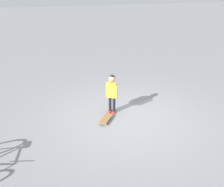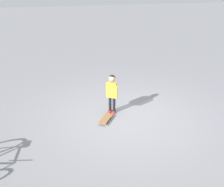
# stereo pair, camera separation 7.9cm
# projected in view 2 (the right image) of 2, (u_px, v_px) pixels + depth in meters

# --- Properties ---
(ground_plane) EXTENTS (50.00, 50.00, 0.00)m
(ground_plane) POSITION_uv_depth(u_px,v_px,m) (128.00, 118.00, 7.02)
(ground_plane) COLOR gray
(child_person) EXTENTS (0.28, 0.36, 1.06)m
(child_person) POSITION_uv_depth(u_px,v_px,m) (112.00, 90.00, 7.03)
(child_person) COLOR black
(child_person) RESTS_ON ground
(skateboard) EXTENTS (0.46, 0.57, 0.07)m
(skateboard) POSITION_uv_depth(u_px,v_px,m) (106.00, 119.00, 6.86)
(skateboard) COLOR olive
(skateboard) RESTS_ON ground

